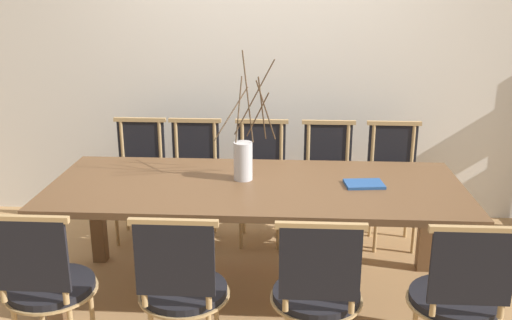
{
  "coord_description": "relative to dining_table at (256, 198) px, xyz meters",
  "views": [
    {
      "loc": [
        0.19,
        -3.19,
        1.89
      ],
      "look_at": [
        0.0,
        0.0,
        0.89
      ],
      "focal_mm": 40.0,
      "sensor_mm": 36.0,
      "label": 1
    }
  ],
  "objects": [
    {
      "name": "book_stack",
      "position": [
        0.64,
        0.01,
        0.1
      ],
      "size": [
        0.24,
        0.18,
        0.02
      ],
      "color": "#234C8C",
      "rests_on": "dining_table"
    },
    {
      "name": "chair_near_left",
      "position": [
        -0.31,
        -0.81,
        -0.14
      ],
      "size": [
        0.44,
        0.44,
        0.91
      ],
      "color": "black",
      "rests_on": "ground_plane"
    },
    {
      "name": "wall_rear",
      "position": [
        0.0,
        1.35,
        0.95
      ],
      "size": [
        12.0,
        0.06,
        3.2
      ],
      "color": "silver",
      "rests_on": "ground_plane"
    },
    {
      "name": "dining_table",
      "position": [
        0.0,
        0.0,
        0.0
      ],
      "size": [
        2.46,
        0.98,
        0.74
      ],
      "color": "brown",
      "rests_on": "ground_plane"
    },
    {
      "name": "ground_plane",
      "position": [
        0.0,
        0.0,
        -0.65
      ],
      "size": [
        16.0,
        16.0,
        0.0
      ],
      "primitive_type": "plane",
      "color": "#A87F51"
    },
    {
      "name": "chair_far_rightend",
      "position": [
        0.97,
        0.81,
        -0.14
      ],
      "size": [
        0.44,
        0.44,
        0.91
      ],
      "rotation": [
        0.0,
        0.0,
        3.14
      ],
      "color": "black",
      "rests_on": "ground_plane"
    },
    {
      "name": "chair_far_right",
      "position": [
        0.49,
        0.81,
        -0.14
      ],
      "size": [
        0.44,
        0.44,
        0.91
      ],
      "rotation": [
        0.0,
        0.0,
        3.14
      ],
      "color": "black",
      "rests_on": "ground_plane"
    },
    {
      "name": "chair_near_right",
      "position": [
        0.99,
        -0.81,
        -0.14
      ],
      "size": [
        0.44,
        0.44,
        0.91
      ],
      "color": "black",
      "rests_on": "ground_plane"
    },
    {
      "name": "chair_near_leftend",
      "position": [
        -0.97,
        -0.81,
        -0.14
      ],
      "size": [
        0.44,
        0.44,
        0.91
      ],
      "color": "black",
      "rests_on": "ground_plane"
    },
    {
      "name": "chair_near_center",
      "position": [
        0.34,
        -0.81,
        -0.14
      ],
      "size": [
        0.44,
        0.44,
        0.91
      ],
      "color": "black",
      "rests_on": "ground_plane"
    },
    {
      "name": "chair_far_leftend",
      "position": [
        -0.94,
        0.81,
        -0.14
      ],
      "size": [
        0.44,
        0.44,
        0.91
      ],
      "rotation": [
        0.0,
        0.0,
        3.14
      ],
      "color": "black",
      "rests_on": "ground_plane"
    },
    {
      "name": "chair_far_center",
      "position": [
        -0.01,
        0.81,
        -0.14
      ],
      "size": [
        0.44,
        0.44,
        0.91
      ],
      "rotation": [
        0.0,
        0.0,
        3.14
      ],
      "color": "black",
      "rests_on": "ground_plane"
    },
    {
      "name": "chair_far_left",
      "position": [
        -0.52,
        0.81,
        -0.14
      ],
      "size": [
        0.44,
        0.44,
        0.91
      ],
      "rotation": [
        0.0,
        0.0,
        3.14
      ],
      "color": "black",
      "rests_on": "ground_plane"
    },
    {
      "name": "vase_centerpiece",
      "position": [
        -0.08,
        0.08,
        0.23
      ],
      "size": [
        0.38,
        0.38,
        0.79
      ],
      "color": "silver",
      "rests_on": "dining_table"
    }
  ]
}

